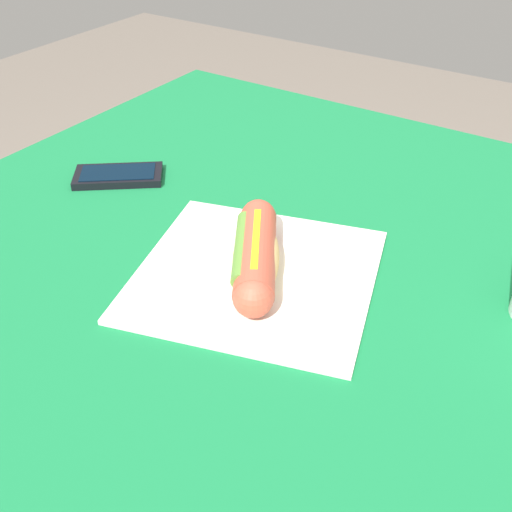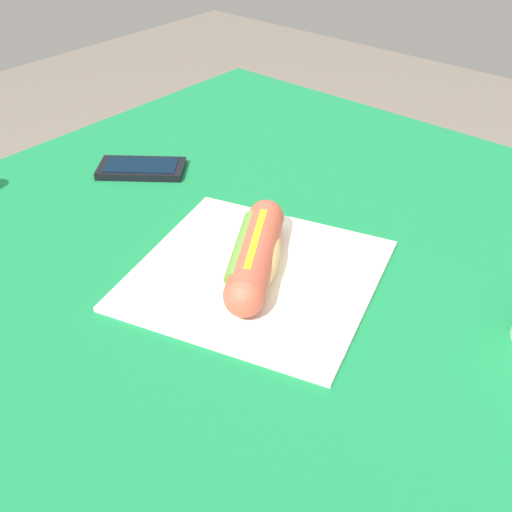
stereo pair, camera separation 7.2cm
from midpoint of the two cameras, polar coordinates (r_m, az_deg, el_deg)
The scene contains 4 objects.
dining_table at distance 0.87m, azimuth 4.20°, elevation -7.29°, with size 0.97×0.99×0.76m.
paper_wrapper at distance 0.73m, azimuth 2.80°, elevation -1.81°, with size 0.26×0.28×0.01m, color silver.
hot_dog at distance 0.72m, azimuth 2.79°, elevation 0.04°, with size 0.18×0.13×0.05m.
cell_phone at distance 0.96m, azimuth -8.45°, elevation 7.97°, with size 0.13×0.14×0.01m.
Camera 2 is at (-0.50, -0.39, 1.21)m, focal length 43.30 mm.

